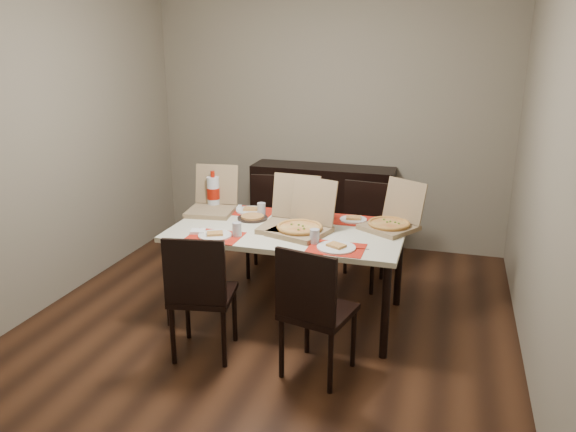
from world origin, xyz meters
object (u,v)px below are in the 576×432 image
object	(u,v)px
soda_bottle	(213,193)
chair_near_right	(314,308)
sideboard	(322,207)
dining_table	(288,236)
chair_far_right	(362,229)
chair_far_left	(271,220)
pizza_box_center	(302,225)
chair_near_left	(200,291)
dip_bowl	(303,220)

from	to	relation	value
soda_bottle	chair_near_right	bearing A→B (deg)	-44.10
chair_near_right	sideboard	bearing A→B (deg)	102.00
dining_table	chair_near_right	xyz separation A→B (m)	(0.42, -0.82, -0.17)
sideboard	chair_far_right	distance (m)	0.96
chair_far_left	pizza_box_center	bearing A→B (deg)	-59.09
chair_near_right	soda_bottle	bearing A→B (deg)	135.90
dining_table	chair_far_left	size ratio (longest dim) A/B	1.94
chair_far_left	soda_bottle	size ratio (longest dim) A/B	2.78
pizza_box_center	chair_near_left	bearing A→B (deg)	-125.90
chair_near_left	chair_far_right	xyz separation A→B (m)	(0.84, 1.66, 0.00)
chair_far_left	dip_bowl	world-z (taller)	chair_far_left
chair_far_left	soda_bottle	world-z (taller)	soda_bottle
sideboard	dip_bowl	bearing A→B (deg)	-83.10
chair_near_left	pizza_box_center	xyz separation A→B (m)	(0.53, 0.73, 0.30)
sideboard	pizza_box_center	bearing A→B (deg)	-82.08
dip_bowl	chair_far_left	bearing A→B (deg)	126.67
sideboard	chair_near_right	distance (m)	2.51
chair_near_left	chair_far_left	world-z (taller)	same
chair_near_left	chair_far_right	world-z (taller)	same
dining_table	sideboard	bearing A→B (deg)	93.61
chair_far_right	dip_bowl	distance (m)	0.80
sideboard	chair_near_left	world-z (taller)	chair_near_left
chair_far_right	soda_bottle	distance (m)	1.39
chair_far_left	chair_far_right	size ratio (longest dim) A/B	1.00
chair_near_right	dip_bowl	world-z (taller)	chair_near_right
chair_near_right	dip_bowl	bearing A→B (deg)	108.90
chair_far_right	dip_bowl	world-z (taller)	chair_far_right
chair_near_right	chair_far_left	size ratio (longest dim) A/B	1.00
chair_far_left	dip_bowl	size ratio (longest dim) A/B	8.20
sideboard	chair_near_right	world-z (taller)	chair_near_right
dining_table	chair_far_right	distance (m)	0.98
chair_near_left	chair_far_right	distance (m)	1.86
dining_table	soda_bottle	distance (m)	0.89
pizza_box_center	soda_bottle	distance (m)	1.02
chair_near_left	chair_far_left	distance (m)	1.67
sideboard	soda_bottle	bearing A→B (deg)	-118.10
dining_table	chair_near_left	xyz separation A→B (m)	(-0.39, -0.80, -0.17)
chair_near_left	chair_near_right	bearing A→B (deg)	-1.21
pizza_box_center	dip_bowl	size ratio (longest dim) A/B	4.71
chair_near_left	pizza_box_center	distance (m)	0.95
dining_table	pizza_box_center	distance (m)	0.20
chair_near_right	chair_far_left	bearing A→B (deg)	116.68
chair_near_right	soda_bottle	distance (m)	1.72
dip_bowl	dining_table	bearing A→B (deg)	-110.21
sideboard	soda_bottle	xyz separation A→B (m)	(-0.68, -1.28, 0.44)
pizza_box_center	dip_bowl	world-z (taller)	pizza_box_center
chair_near_right	soda_bottle	xyz separation A→B (m)	(-1.21, 1.17, 0.38)
chair_near_left	dip_bowl	distance (m)	1.13
chair_near_left	chair_far_left	xyz separation A→B (m)	(-0.04, 1.67, 0.00)
chair_near_right	dip_bowl	distance (m)	1.10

